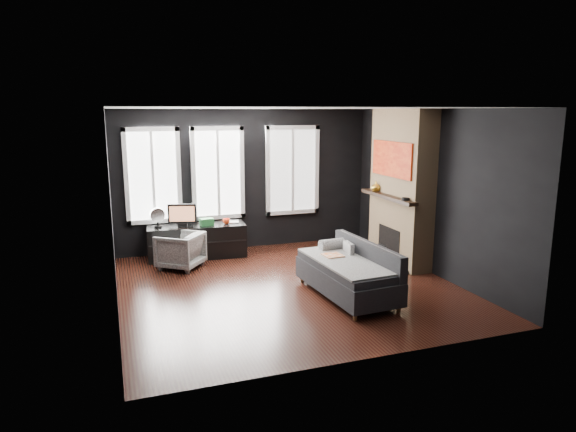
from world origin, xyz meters
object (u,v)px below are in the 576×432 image
object	(u,v)px
sofa	(347,270)
mantel_vase	(376,187)
mug	(226,221)
armchair	(180,249)
monitor	(182,214)
media_console	(197,241)
book	(229,216)

from	to	relation	value
sofa	mantel_vase	xyz separation A→B (m)	(1.37, 1.70, 0.92)
sofa	mug	world-z (taller)	sofa
armchair	mantel_vase	bearing A→B (deg)	119.56
armchair	monitor	xyz separation A→B (m)	(0.13, 0.56, 0.50)
mantel_vase	media_console	bearing A→B (deg)	161.28
armchair	mug	distance (m)	1.09
media_console	book	xyz separation A→B (m)	(0.62, 0.05, 0.42)
mug	book	xyz separation A→B (m)	(0.09, 0.14, 0.05)
sofa	book	distance (m)	3.03
sofa	media_console	xyz separation A→B (m)	(-1.72, 2.75, -0.09)
sofa	mug	distance (m)	2.92
mug	media_console	bearing A→B (deg)	169.86
sofa	mantel_vase	world-z (taller)	mantel_vase
book	armchair	bearing A→B (deg)	-148.52
media_console	armchair	bearing A→B (deg)	-119.94
sofa	monitor	distance (m)	3.41
media_console	mantel_vase	bearing A→B (deg)	-14.75
armchair	monitor	world-z (taller)	monitor
armchair	mantel_vase	distance (m)	3.65
book	sofa	bearing A→B (deg)	-68.57
media_console	book	distance (m)	0.76
mug	book	size ratio (longest dim) A/B	0.55
mug	book	bearing A→B (deg)	59.16
armchair	media_console	size ratio (longest dim) A/B	0.39
mantel_vase	sofa	bearing A→B (deg)	-128.87
sofa	book	bearing A→B (deg)	107.63
mug	sofa	bearing A→B (deg)	-65.96
media_console	monitor	size ratio (longest dim) A/B	3.40
mug	mantel_vase	bearing A→B (deg)	-20.43
armchair	book	bearing A→B (deg)	158.93
armchair	mantel_vase	size ratio (longest dim) A/B	3.84
sofa	armchair	xyz separation A→B (m)	(-2.11, 2.19, -0.05)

